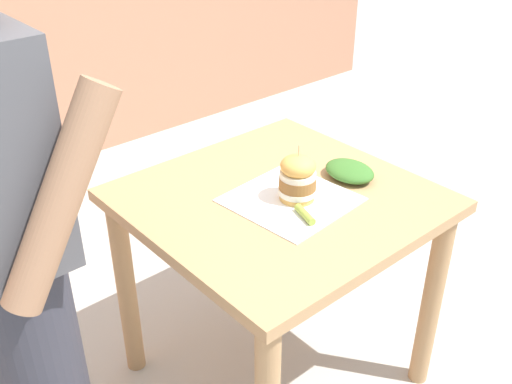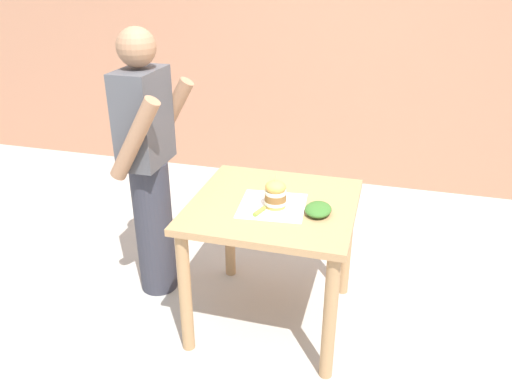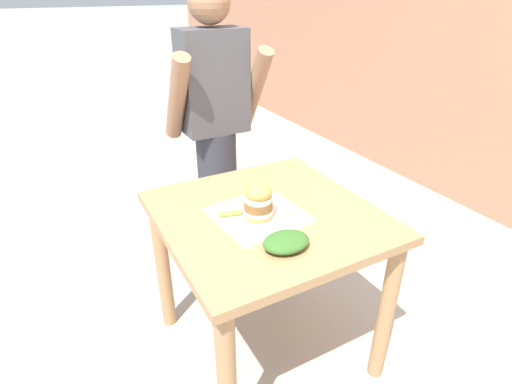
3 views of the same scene
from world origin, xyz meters
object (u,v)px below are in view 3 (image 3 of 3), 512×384
object	(u,v)px
patio_table	(267,240)
diner_across_table	(216,133)
parked_car_near_curb	(382,26)
side_salad	(286,242)
sandwich	(258,201)
pickle_spear	(230,213)

from	to	relation	value
patio_table	diner_across_table	distance (m)	0.85
parked_car_near_curb	side_salad	bearing A→B (deg)	-136.02
diner_across_table	side_salad	bearing A→B (deg)	-99.72
sandwich	side_salad	world-z (taller)	sandwich
sandwich	pickle_spear	bearing A→B (deg)	147.31
side_salad	pickle_spear	bearing A→B (deg)	105.92
patio_table	parked_car_near_curb	distance (m)	10.13
patio_table	diner_across_table	bearing A→B (deg)	82.02
sandwich	pickle_spear	world-z (taller)	sandwich
pickle_spear	diner_across_table	distance (m)	0.82
pickle_spear	diner_across_table	xyz separation A→B (m)	(0.27, 0.77, 0.07)
pickle_spear	parked_car_near_curb	bearing A→B (deg)	42.44
diner_across_table	parked_car_near_curb	bearing A→B (deg)	40.12
sandwich	side_salad	xyz separation A→B (m)	(-0.01, -0.24, -0.05)
sandwich	diner_across_table	distance (m)	0.85
patio_table	diner_across_table	size ratio (longest dim) A/B	0.53
patio_table	sandwich	world-z (taller)	sandwich
side_salad	diner_across_table	xyz separation A→B (m)	(0.18, 1.07, 0.06)
patio_table	sandwich	xyz separation A→B (m)	(-0.06, -0.02, 0.23)
side_salad	diner_across_table	size ratio (longest dim) A/B	0.11
diner_across_table	sandwich	bearing A→B (deg)	-101.54
pickle_spear	parked_car_near_curb	distance (m)	10.22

